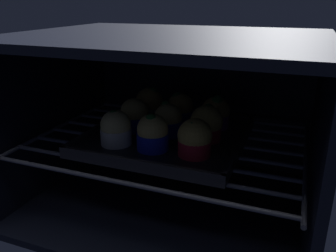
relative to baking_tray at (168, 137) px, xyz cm
name	(u,v)px	position (x,y,z in cm)	size (l,w,h in cm)	color
oven_cavity	(175,120)	(0.00, 4.48, 2.31)	(59.00, 47.00, 37.00)	black
oven_rack	(168,141)	(0.00, 0.23, -1.09)	(54.80, 42.00, 0.80)	#444756
baking_tray	(168,137)	(0.00, 0.00, 0.00)	(30.85, 30.85, 2.20)	black
muffin_row0_col0	(116,129)	(-7.61, -8.06, 3.63)	(5.99, 5.99, 6.92)	silver
muffin_row0_col1	(153,133)	(0.17, -7.86, 3.65)	(5.99, 5.99, 7.13)	#1928B7
muffin_row0_col2	(195,139)	(8.00, -7.58, 3.60)	(6.22, 6.22, 6.83)	red
muffin_row1_col0	(134,116)	(-7.71, 0.10, 3.70)	(5.99, 5.99, 6.95)	#1928B7
muffin_row1_col1	(167,121)	(-0.18, 0.02, 3.55)	(5.99, 5.99, 7.06)	#1928B7
muffin_row1_col2	(206,124)	(8.04, 0.22, 3.77)	(6.49, 6.49, 7.31)	red
muffin_row2_col0	(149,105)	(-7.56, 7.60, 4.09)	(6.34, 6.34, 7.69)	silver
muffin_row2_col1	(179,109)	(-0.16, 7.54, 3.79)	(5.99, 5.99, 7.22)	#1928B7
muffin_row2_col2	(215,113)	(7.95, 7.98, 3.65)	(6.19, 6.19, 7.37)	#7A238C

